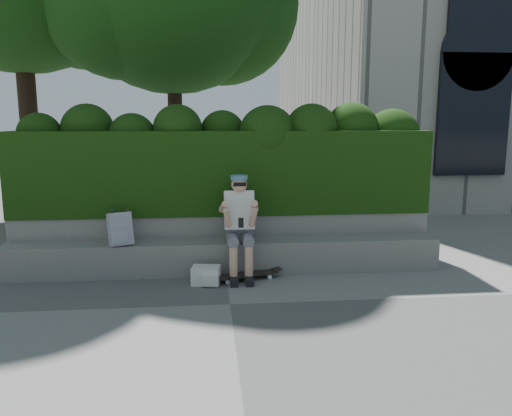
{
  "coord_description": "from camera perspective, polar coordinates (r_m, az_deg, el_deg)",
  "views": [
    {
      "loc": [
        -0.24,
        -5.49,
        2.11
      ],
      "look_at": [
        0.4,
        1.0,
        0.95
      ],
      "focal_mm": 35.0,
      "sensor_mm": 36.0,
      "label": 1
    }
  ],
  "objects": [
    {
      "name": "ground",
      "position": [
        5.88,
        -2.98,
        -10.94
      ],
      "size": [
        80.0,
        80.0,
        0.0
      ],
      "primitive_type": "plane",
      "color": "slate",
      "rests_on": "ground"
    },
    {
      "name": "bench_ledge",
      "position": [
        7.0,
        -3.48,
        -5.55
      ],
      "size": [
        6.0,
        0.45,
        0.45
      ],
      "primitive_type": "cube",
      "color": "gray",
      "rests_on": "ground"
    },
    {
      "name": "planter_wall",
      "position": [
        7.42,
        -3.63,
        -3.45
      ],
      "size": [
        6.0,
        0.5,
        0.75
      ],
      "primitive_type": "cube",
      "color": "gray",
      "rests_on": "ground"
    },
    {
      "name": "hedge",
      "position": [
        7.48,
        -3.77,
        4.24
      ],
      "size": [
        6.0,
        1.0,
        1.2
      ],
      "primitive_type": "cube",
      "color": "black",
      "rests_on": "planter_wall"
    },
    {
      "name": "person",
      "position": [
        6.71,
        -1.91,
        -1.59
      ],
      "size": [
        0.4,
        0.76,
        1.38
      ],
      "color": "slate",
      "rests_on": "ground"
    },
    {
      "name": "skateboard",
      "position": [
        6.7,
        -1.09,
        -7.61
      ],
      "size": [
        0.87,
        0.45,
        0.09
      ],
      "rotation": [
        0.0,
        0.0,
        0.29
      ],
      "color": "black",
      "rests_on": "ground"
    },
    {
      "name": "backpack_plaid",
      "position": [
        6.89,
        -15.27,
        -2.33
      ],
      "size": [
        0.34,
        0.27,
        0.44
      ],
      "primitive_type": "cube",
      "rotation": [
        0.0,
        0.0,
        0.43
      ],
      "color": "#BABAC0",
      "rests_on": "bench_ledge"
    },
    {
      "name": "backpack_ground",
      "position": [
        6.56,
        -5.72,
        -7.65
      ],
      "size": [
        0.4,
        0.31,
        0.23
      ],
      "primitive_type": "cube",
      "rotation": [
        0.0,
        0.0,
        -0.16
      ],
      "color": "silver",
      "rests_on": "ground"
    }
  ]
}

